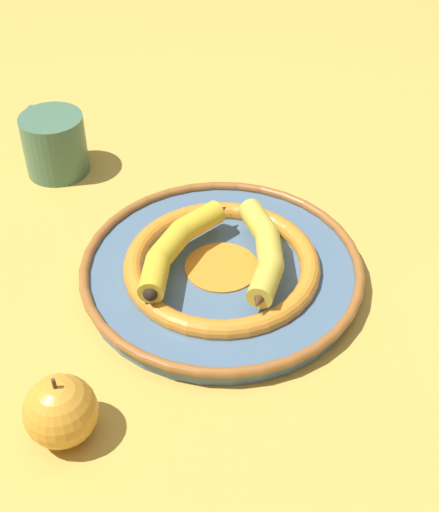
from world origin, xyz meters
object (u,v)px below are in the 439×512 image
at_px(decorative_bowl, 220,269).
at_px(banana_a, 177,245).
at_px(apple, 61,411).
at_px(banana_b, 265,252).
at_px(coffee_mug, 54,143).

relative_size(decorative_bowl, banana_a, 2.02).
xyz_separation_m(decorative_bowl, apple, (0.17, 0.23, 0.02)).
xyz_separation_m(decorative_bowl, banana_b, (-0.06, 0.01, 0.04)).
relative_size(banana_a, apple, 2.03).
bearing_deg(decorative_bowl, apple, 52.67).
height_order(banana_a, coffee_mug, coffee_mug).
bearing_deg(banana_b, coffee_mug, 47.96).
bearing_deg(coffee_mug, apple, 156.51).
relative_size(decorative_bowl, coffee_mug, 2.66).
xyz_separation_m(coffee_mug, apple, (-0.06, 0.49, -0.01)).
distance_m(banana_a, apple, 0.26).
bearing_deg(coffee_mug, decorative_bowl, -169.12).
bearing_deg(banana_a, coffee_mug, -114.97).
height_order(decorative_bowl, banana_a, banana_a).
relative_size(decorative_bowl, banana_b, 1.83).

